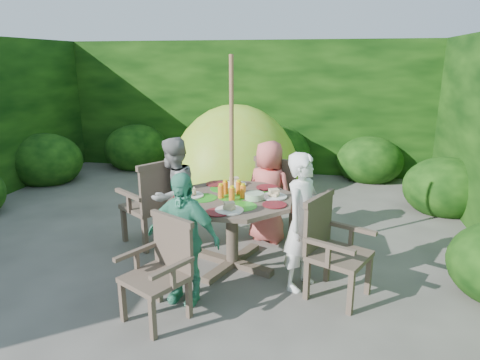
% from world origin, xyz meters
% --- Properties ---
extents(ground, '(60.00, 60.00, 0.00)m').
position_xyz_m(ground, '(0.00, 0.00, 0.00)').
color(ground, '#4C4944').
rests_on(ground, ground).
extents(hedge_enclosure, '(9.00, 9.00, 2.50)m').
position_xyz_m(hedge_enclosure, '(0.00, 1.33, 1.25)').
color(hedge_enclosure, black).
rests_on(hedge_enclosure, ground).
extents(patio_table, '(1.72, 1.72, 0.93)m').
position_xyz_m(patio_table, '(0.71, -0.53, 0.66)').
color(patio_table, '#41352B').
rests_on(patio_table, ground).
extents(parasol_pole, '(0.06, 0.06, 2.20)m').
position_xyz_m(parasol_pole, '(0.70, -0.53, 1.10)').
color(parasol_pole, brown).
rests_on(parasol_pole, ground).
extents(garden_chair_right, '(0.67, 0.70, 0.92)m').
position_xyz_m(garden_chair_right, '(1.73, -0.91, 0.49)').
color(garden_chair_right, '#41352B').
rests_on(garden_chair_right, ground).
extents(garden_chair_left, '(0.77, 0.79, 1.00)m').
position_xyz_m(garden_chair_left, '(-0.33, -0.17, 0.53)').
color(garden_chair_left, '#41352B').
rests_on(garden_chair_left, ground).
extents(garden_chair_back, '(0.71, 0.66, 0.97)m').
position_xyz_m(garden_chair_back, '(1.09, 0.49, 0.52)').
color(garden_chair_back, '#41352B').
rests_on(garden_chair_back, ground).
extents(garden_chair_front, '(0.66, 0.63, 0.85)m').
position_xyz_m(garden_chair_front, '(0.33, -1.57, 0.45)').
color(garden_chair_front, '#41352B').
rests_on(garden_chair_front, ground).
extents(child_right, '(0.50, 0.58, 1.34)m').
position_xyz_m(child_right, '(1.45, -0.81, 0.67)').
color(child_right, white).
rests_on(child_right, ground).
extents(child_left, '(0.68, 0.77, 1.32)m').
position_xyz_m(child_left, '(-0.05, -0.25, 0.66)').
color(child_left, gray).
rests_on(child_left, ground).
extents(child_back, '(0.70, 0.57, 1.24)m').
position_xyz_m(child_back, '(0.98, 0.22, 0.62)').
color(child_back, '#E7655F').
rests_on(child_back, ground).
extents(child_front, '(0.76, 0.42, 1.22)m').
position_xyz_m(child_front, '(0.42, -1.28, 0.61)').
color(child_front, '#48A985').
rests_on(child_front, ground).
extents(dome_tent, '(2.83, 2.83, 2.86)m').
position_xyz_m(dome_tent, '(0.07, 2.38, 0.00)').
color(dome_tent, '#A3BD24').
rests_on(dome_tent, ground).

